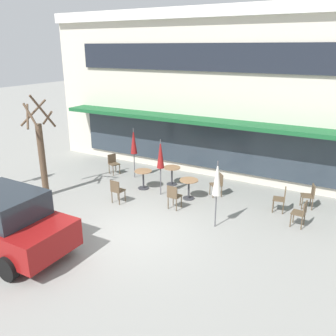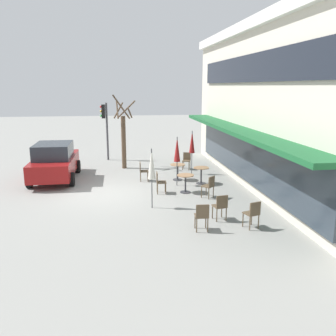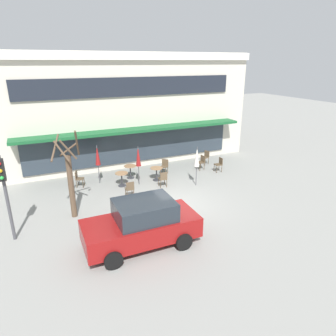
{
  "view_description": "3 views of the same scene",
  "coord_description": "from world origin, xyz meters",
  "px_view_note": "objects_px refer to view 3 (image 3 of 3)",
  "views": [
    {
      "loc": [
        5.69,
        -7.92,
        5.44
      ],
      "look_at": [
        -0.29,
        2.82,
        1.25
      ],
      "focal_mm": 38.0,
      "sensor_mm": 36.0,
      "label": 1
    },
    {
      "loc": [
        14.36,
        0.47,
        4.35
      ],
      "look_at": [
        0.71,
        2.48,
        1.16
      ],
      "focal_mm": 38.0,
      "sensor_mm": 36.0,
      "label": 2
    },
    {
      "loc": [
        -5.74,
        -11.57,
        6.49
      ],
      "look_at": [
        0.65,
        2.34,
        1.0
      ],
      "focal_mm": 32.0,
      "sensor_mm": 36.0,
      "label": 3
    }
  ],
  "objects_px": {
    "cafe_chair_4": "(163,178)",
    "parked_sedan": "(142,224)",
    "cafe_table_streetside": "(130,170)",
    "cafe_chair_3": "(201,161)",
    "cafe_chair_6": "(164,165)",
    "patio_umbrella_green_folded": "(97,156)",
    "cafe_chair_0": "(130,188)",
    "cafe_chair_5": "(219,164)",
    "patio_umbrella_corner_open": "(197,157)",
    "cafe_chair_1": "(206,156)",
    "traffic_light_pole": "(4,185)",
    "cafe_chair_2": "(78,178)",
    "cafe_table_by_tree": "(122,177)",
    "street_tree": "(70,180)",
    "patio_umbrella_cream_folded": "(138,157)",
    "cafe_table_near_wall": "(157,172)"
  },
  "relations": [
    {
      "from": "cafe_chair_2",
      "to": "cafe_chair_1",
      "type": "bearing_deg",
      "value": 2.99
    },
    {
      "from": "patio_umbrella_green_folded",
      "to": "cafe_chair_1",
      "type": "bearing_deg",
      "value": 3.16
    },
    {
      "from": "cafe_chair_6",
      "to": "cafe_table_streetside",
      "type": "bearing_deg",
      "value": 175.11
    },
    {
      "from": "patio_umbrella_corner_open",
      "to": "street_tree",
      "type": "bearing_deg",
      "value": -172.87
    },
    {
      "from": "cafe_chair_6",
      "to": "parked_sedan",
      "type": "relative_size",
      "value": 0.21
    },
    {
      "from": "patio_umbrella_corner_open",
      "to": "cafe_chair_6",
      "type": "xyz_separation_m",
      "value": [
        -0.86,
        2.37,
        -1.1
      ]
    },
    {
      "from": "cafe_table_by_tree",
      "to": "cafe_chair_1",
      "type": "xyz_separation_m",
      "value": [
        6.13,
        1.29,
        0.01
      ]
    },
    {
      "from": "cafe_table_by_tree",
      "to": "cafe_chair_4",
      "type": "relative_size",
      "value": 0.85
    },
    {
      "from": "cafe_chair_2",
      "to": "cafe_chair_6",
      "type": "xyz_separation_m",
      "value": [
        5.06,
        -0.1,
        0.0
      ]
    },
    {
      "from": "cafe_chair_0",
      "to": "cafe_chair_1",
      "type": "height_order",
      "value": "same"
    },
    {
      "from": "patio_umbrella_corner_open",
      "to": "cafe_chair_5",
      "type": "height_order",
      "value": "patio_umbrella_corner_open"
    },
    {
      "from": "cafe_chair_6",
      "to": "patio_umbrella_green_folded",
      "type": "bearing_deg",
      "value": 178.06
    },
    {
      "from": "cafe_table_streetside",
      "to": "traffic_light_pole",
      "type": "relative_size",
      "value": 0.22
    },
    {
      "from": "patio_umbrella_green_folded",
      "to": "cafe_chair_3",
      "type": "xyz_separation_m",
      "value": [
        6.37,
        -0.4,
        -1.1
      ]
    },
    {
      "from": "cafe_chair_4",
      "to": "parked_sedan",
      "type": "xyz_separation_m",
      "value": [
        -2.88,
        -4.62,
        0.35
      ]
    },
    {
      "from": "cafe_table_streetside",
      "to": "cafe_table_by_tree",
      "type": "bearing_deg",
      "value": -130.14
    },
    {
      "from": "cafe_chair_2",
      "to": "street_tree",
      "type": "relative_size",
      "value": 0.23
    },
    {
      "from": "cafe_table_streetside",
      "to": "cafe_chair_4",
      "type": "height_order",
      "value": "cafe_chair_4"
    },
    {
      "from": "cafe_table_streetside",
      "to": "patio_umbrella_cream_folded",
      "type": "relative_size",
      "value": 0.35
    },
    {
      "from": "cafe_chair_5",
      "to": "cafe_chair_0",
      "type": "bearing_deg",
      "value": -167.78
    },
    {
      "from": "parked_sedan",
      "to": "patio_umbrella_green_folded",
      "type": "bearing_deg",
      "value": 91.25
    },
    {
      "from": "cafe_table_near_wall",
      "to": "cafe_chair_3",
      "type": "bearing_deg",
      "value": 9.16
    },
    {
      "from": "cafe_table_by_tree",
      "to": "parked_sedan",
      "type": "height_order",
      "value": "parked_sedan"
    },
    {
      "from": "patio_umbrella_green_folded",
      "to": "patio_umbrella_corner_open",
      "type": "xyz_separation_m",
      "value": [
        4.79,
        -2.5,
        0.0
      ]
    },
    {
      "from": "cafe_table_streetside",
      "to": "cafe_chair_3",
      "type": "xyz_separation_m",
      "value": [
        4.54,
        -0.44,
        0.01
      ]
    },
    {
      "from": "cafe_table_near_wall",
      "to": "patio_umbrella_cream_folded",
      "type": "xyz_separation_m",
      "value": [
        -1.12,
        -0.17,
        1.11
      ]
    },
    {
      "from": "cafe_chair_5",
      "to": "patio_umbrella_corner_open",
      "type": "bearing_deg",
      "value": -151.48
    },
    {
      "from": "cafe_chair_1",
      "to": "traffic_light_pole",
      "type": "xyz_separation_m",
      "value": [
        -11.4,
        -4.73,
        1.77
      ]
    },
    {
      "from": "patio_umbrella_corner_open",
      "to": "parked_sedan",
      "type": "xyz_separation_m",
      "value": [
        -4.65,
        -4.13,
        -0.75
      ]
    },
    {
      "from": "cafe_chair_6",
      "to": "cafe_chair_1",
      "type": "bearing_deg",
      "value": 9.29
    },
    {
      "from": "cafe_chair_0",
      "to": "traffic_light_pole",
      "type": "relative_size",
      "value": 0.26
    },
    {
      "from": "cafe_chair_1",
      "to": "traffic_light_pole",
      "type": "height_order",
      "value": "traffic_light_pole"
    },
    {
      "from": "cafe_chair_5",
      "to": "cafe_chair_4",
      "type": "bearing_deg",
      "value": -169.19
    },
    {
      "from": "patio_umbrella_green_folded",
      "to": "parked_sedan",
      "type": "relative_size",
      "value": 0.52
    },
    {
      "from": "traffic_light_pole",
      "to": "cafe_chair_2",
      "type": "bearing_deg",
      "value": 54.23
    },
    {
      "from": "cafe_table_near_wall",
      "to": "traffic_light_pole",
      "type": "xyz_separation_m",
      "value": [
        -7.31,
        -3.41,
        1.78
      ]
    },
    {
      "from": "cafe_chair_4",
      "to": "cafe_chair_2",
      "type": "bearing_deg",
      "value": 154.63
    },
    {
      "from": "patio_umbrella_green_folded",
      "to": "cafe_chair_0",
      "type": "xyz_separation_m",
      "value": [
        0.97,
        -2.56,
        -1.1
      ]
    },
    {
      "from": "cafe_chair_2",
      "to": "cafe_chair_3",
      "type": "relative_size",
      "value": 1.0
    },
    {
      "from": "cafe_chair_6",
      "to": "street_tree",
      "type": "xyz_separation_m",
      "value": [
        -5.79,
        -3.2,
        1.2
      ]
    },
    {
      "from": "cafe_table_near_wall",
      "to": "patio_umbrella_corner_open",
      "type": "relative_size",
      "value": 0.35
    },
    {
      "from": "cafe_chair_1",
      "to": "cafe_chair_2",
      "type": "relative_size",
      "value": 1.0
    },
    {
      "from": "cafe_table_near_wall",
      "to": "patio_umbrella_cream_folded",
      "type": "height_order",
      "value": "patio_umbrella_cream_folded"
    },
    {
      "from": "cafe_chair_0",
      "to": "cafe_chair_1",
      "type": "xyz_separation_m",
      "value": [
        6.21,
        2.95,
        0.0
      ]
    },
    {
      "from": "cafe_chair_0",
      "to": "cafe_chair_2",
      "type": "xyz_separation_m",
      "value": [
        -2.09,
        2.52,
        0.0
      ]
    },
    {
      "from": "cafe_table_streetside",
      "to": "parked_sedan",
      "type": "relative_size",
      "value": 0.18
    },
    {
      "from": "traffic_light_pole",
      "to": "patio_umbrella_corner_open",
      "type": "bearing_deg",
      "value": 11.5
    },
    {
      "from": "cafe_chair_3",
      "to": "cafe_chair_5",
      "type": "relative_size",
      "value": 1.0
    },
    {
      "from": "patio_umbrella_cream_folded",
      "to": "street_tree",
      "type": "xyz_separation_m",
      "value": [
        -3.82,
        -2.24,
        0.1
      ]
    },
    {
      "from": "cafe_table_streetside",
      "to": "cafe_chair_1",
      "type": "height_order",
      "value": "cafe_chair_1"
    }
  ]
}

